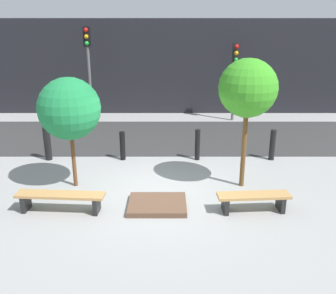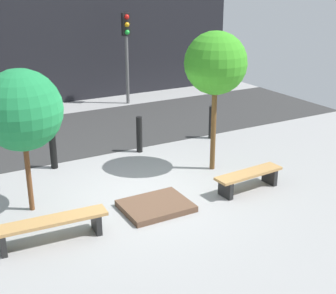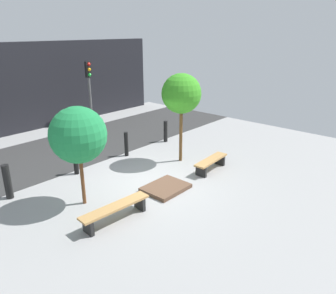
% 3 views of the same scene
% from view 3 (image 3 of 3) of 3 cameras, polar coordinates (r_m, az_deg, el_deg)
% --- Properties ---
extents(ground_plane, '(18.00, 18.00, 0.00)m').
position_cam_3_polar(ground_plane, '(10.70, -2.94, -6.37)').
color(ground_plane, '#959595').
extents(road_strip, '(18.00, 4.26, 0.01)m').
position_cam_3_polar(road_strip, '(14.27, -17.05, -0.37)').
color(road_strip, '#323232').
rests_on(road_strip, ground).
extents(building_facade, '(16.20, 0.50, 4.18)m').
position_cam_3_polar(building_facade, '(17.19, -24.88, 9.22)').
color(building_facade, black).
rests_on(building_facade, ground).
extents(bench_left, '(2.02, 0.51, 0.44)m').
position_cam_3_polar(bench_left, '(8.72, -9.16, -10.72)').
color(bench_left, black).
rests_on(bench_left, ground).
extents(bench_right, '(1.66, 0.50, 0.42)m').
position_cam_3_polar(bench_right, '(11.64, 7.49, -2.65)').
color(bench_right, black).
rests_on(bench_right, ground).
extents(planter_bed, '(1.34, 1.07, 0.12)m').
position_cam_3_polar(planter_bed, '(10.28, -0.41, -7.11)').
color(planter_bed, brown).
rests_on(planter_bed, ground).
extents(tree_behind_left_bench, '(1.55, 1.55, 2.83)m').
position_cam_3_polar(tree_behind_left_bench, '(9.07, -15.38, 2.01)').
color(tree_behind_left_bench, brown).
rests_on(tree_behind_left_bench, ground).
extents(tree_behind_right_bench, '(1.43, 1.43, 3.28)m').
position_cam_3_polar(tree_behind_right_bench, '(11.80, 2.35, 9.22)').
color(tree_behind_right_bench, brown).
rests_on(tree_behind_right_bench, ground).
extents(bollard_far_left, '(0.21, 0.21, 1.05)m').
position_cam_3_polar(bollard_far_left, '(10.68, -26.17, -5.45)').
color(bollard_far_left, black).
rests_on(bollard_far_left, ground).
extents(bollard_left, '(0.16, 0.16, 0.90)m').
position_cam_3_polar(bollard_left, '(11.64, -15.78, -2.48)').
color(bollard_left, black).
rests_on(bollard_left, ground).
extents(bollard_center, '(0.16, 0.16, 0.96)m').
position_cam_3_polar(bollard_center, '(12.91, -7.28, 0.51)').
color(bollard_center, black).
rests_on(bollard_center, ground).
extents(bollard_right, '(0.17, 0.17, 0.95)m').
position_cam_3_polar(bollard_right, '(14.45, -0.43, 2.75)').
color(bollard_right, black).
rests_on(bollard_right, ground).
extents(traffic_light_mid_west, '(0.28, 0.27, 3.22)m').
position_cam_3_polar(traffic_light_mid_west, '(17.32, -13.57, 11.06)').
color(traffic_light_mid_west, '#5D5D5D').
rests_on(traffic_light_mid_west, ground).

